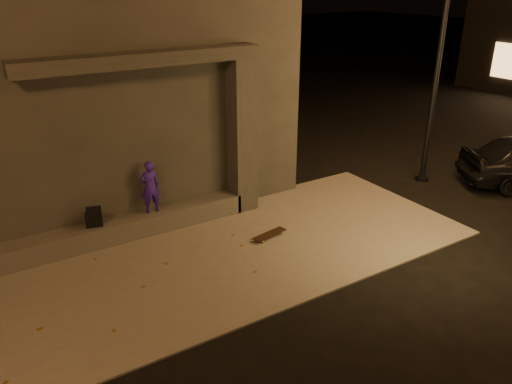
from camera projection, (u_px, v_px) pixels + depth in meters
ground at (268, 309)px, 8.58m from camera, size 120.00×120.00×0.00m
sidewalk at (214, 257)px, 10.13m from camera, size 11.00×4.40×0.04m
building at (89, 95)px, 12.12m from camera, size 9.00×5.10×5.22m
ledge at (114, 231)px, 10.67m from camera, size 6.00×0.55×0.45m
column at (242, 137)px, 11.60m from camera, size 0.55×0.55×3.60m
canopy at (143, 59)px, 9.80m from camera, size 5.00×0.70×0.28m
skateboarder at (150, 187)px, 10.77m from camera, size 0.44×0.29×1.19m
backpack at (94, 218)px, 10.33m from camera, size 0.38×0.30×0.48m
skateboard at (270, 234)px, 10.83m from camera, size 0.86×0.36×0.09m
street_lamp_2 at (443, 30)px, 12.43m from camera, size 0.36×0.36×7.11m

